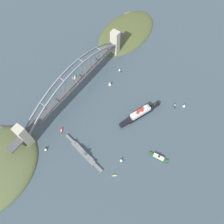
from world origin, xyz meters
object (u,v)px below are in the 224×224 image
(small_boat_3, at_px, (115,176))
(small_boat_5, at_px, (110,84))
(harbor_arch_bridge, at_px, (75,83))
(seaplane_taxiing_near_bridge, at_px, (74,78))
(small_boat_1, at_px, (121,160))
(naval_cruiser, at_px, (84,153))
(small_boat_6, at_px, (62,130))
(small_boat_7, at_px, (175,106))
(harbor_ferry_steamer, at_px, (159,157))
(ocean_liner, at_px, (140,113))
(small_boat_2, at_px, (45,149))
(small_boat_4, at_px, (184,106))
(small_boat_0, at_px, (120,70))

(small_boat_3, bearing_deg, small_boat_5, -141.81)
(harbor_arch_bridge, distance_m, seaplane_taxiing_near_bridge, 42.83)
(small_boat_1, bearing_deg, harbor_arch_bridge, -113.05)
(naval_cruiser, height_order, small_boat_6, naval_cruiser)
(harbor_arch_bridge, height_order, small_boat_7, harbor_arch_bridge)
(small_boat_1, relative_size, small_boat_3, 1.07)
(harbor_ferry_steamer, distance_m, small_boat_3, 75.08)
(seaplane_taxiing_near_bridge, bearing_deg, naval_cruiser, 45.90)
(seaplane_taxiing_near_bridge, distance_m, small_boat_1, 182.67)
(naval_cruiser, bearing_deg, ocean_liner, 162.02)
(small_boat_2, bearing_deg, small_boat_1, 117.19)
(naval_cruiser, height_order, harbor_ferry_steamer, naval_cruiser)
(seaplane_taxiing_near_bridge, relative_size, small_boat_6, 0.79)
(small_boat_4, bearing_deg, small_boat_3, -10.28)
(naval_cruiser, xyz_separation_m, small_boat_7, (-163.14, 77.12, -1.67))
(small_boat_1, height_order, small_boat_4, small_boat_4)
(small_boat_4, bearing_deg, ocean_liner, -42.68)
(small_boat_0, distance_m, small_boat_6, 162.52)
(small_boat_4, distance_m, small_boat_5, 140.59)
(harbor_ferry_steamer, xyz_separation_m, small_boat_4, (-107.51, -9.45, 1.98))
(small_boat_1, bearing_deg, naval_cruiser, -65.93)
(naval_cruiser, xyz_separation_m, harbor_ferry_steamer, (-63.03, 100.59, -0.30))
(harbor_arch_bridge, distance_m, small_boat_0, 97.61)
(small_boat_6, distance_m, small_boat_7, 203.45)
(ocean_liner, height_order, naval_cruiser, ocean_liner)
(small_boat_3, xyz_separation_m, small_boat_4, (-170.77, 30.97, 3.34))
(harbor_ferry_steamer, xyz_separation_m, small_boat_1, (38.29, -45.17, 1.41))
(small_boat_3, height_order, small_boat_5, small_boat_5)
(ocean_liner, relative_size, small_boat_3, 11.18)
(small_boat_0, xyz_separation_m, small_boat_1, (146.57, 104.17, -0.10))
(small_boat_1, bearing_deg, small_boat_4, 166.23)
(small_boat_1, height_order, small_boat_7, small_boat_1)
(harbor_arch_bridge, relative_size, naval_cruiser, 3.57)
(small_boat_5, xyz_separation_m, small_boat_6, (123.47, -11.46, -4.15))
(harbor_arch_bridge, distance_m, small_boat_7, 181.52)
(naval_cruiser, distance_m, small_boat_7, 180.45)
(small_boat_0, xyz_separation_m, small_boat_4, (0.77, 139.89, 0.47))
(naval_cruiser, xyz_separation_m, small_boat_1, (-24.75, 55.41, 1.11))
(small_boat_3, distance_m, small_boat_7, 164.24)
(seaplane_taxiing_near_bridge, distance_m, small_boat_3, 198.97)
(harbor_ferry_steamer, xyz_separation_m, small_boat_7, (-100.10, -23.47, -1.37))
(small_boat_6, bearing_deg, small_boat_3, 85.46)
(small_boat_3, bearing_deg, small_boat_6, -94.54)
(naval_cruiser, distance_m, small_boat_1, 60.70)
(naval_cruiser, bearing_deg, small_boat_1, 114.07)
(small_boat_2, xyz_separation_m, small_boat_7, (-194.25, 130.45, -3.03))
(small_boat_0, bearing_deg, small_boat_5, 6.70)
(ocean_liner, bearing_deg, small_boat_2, -32.19)
(naval_cruiser, relative_size, small_boat_3, 11.86)
(naval_cruiser, xyz_separation_m, small_boat_3, (0.22, 60.16, -1.66))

